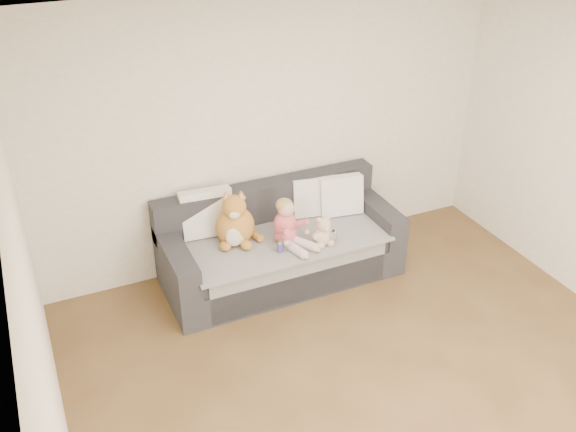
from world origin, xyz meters
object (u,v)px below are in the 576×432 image
Objects in this scene: toddler at (288,226)px; sippy_cup at (280,246)px; teddy_bear at (323,233)px; sofa at (280,247)px; plush_cat at (235,223)px.

toddler reaches higher than sippy_cup.
teddy_bear is (0.28, -0.15, -0.07)m from toddler.
sofa is at bearing 126.33° from teddy_bear.
teddy_bear reaches higher than sippy_cup.
teddy_bear is 0.41m from sippy_cup.
sofa is at bearing 18.45° from plush_cat.
sippy_cup is (-0.40, 0.05, -0.06)m from teddy_bear.
toddler is at bearing -7.23° from plush_cat.
sofa is 0.56m from plush_cat.
plush_cat is at bearing 132.09° from toddler.
toddler is at bearing 150.62° from teddy_bear.
sofa is 0.40m from toddler.
toddler reaches higher than sofa.
toddler is 0.20m from sippy_cup.
teddy_bear is at bearing -51.89° from sofa.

